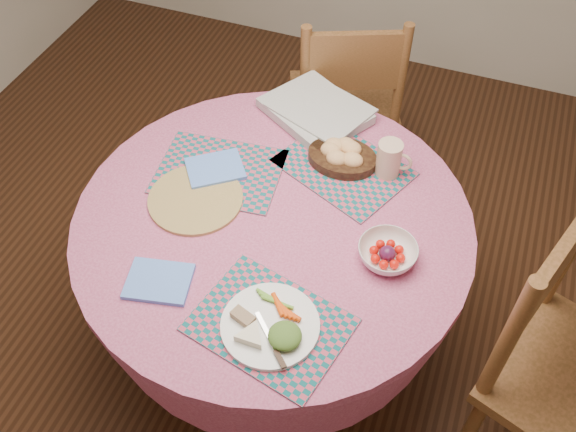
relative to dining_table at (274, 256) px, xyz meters
name	(u,v)px	position (x,y,z in m)	size (l,w,h in m)	color
ground	(276,341)	(0.00, 0.00, -0.56)	(4.00, 4.00, 0.00)	#331C0F
dining_table	(274,256)	(0.00, 0.00, 0.00)	(1.24, 1.24, 0.75)	#C95D8A
chair_right	(565,364)	(0.94, -0.07, 0.00)	(0.60, 0.62, 1.06)	brown
chair_back	(346,103)	(-0.03, 0.90, -0.05)	(0.58, 0.57, 0.97)	brown
placemat_front	(270,325)	(0.13, -0.36, 0.20)	(0.40, 0.30, 0.01)	#125E65
placemat_left	(219,171)	(-0.24, 0.12, 0.20)	(0.40, 0.30, 0.01)	#125E65
placemat_back	(344,167)	(0.14, 0.28, 0.20)	(0.40, 0.30, 0.01)	#125E65
wicker_trivet	(196,199)	(-0.26, -0.02, 0.20)	(0.30, 0.30, 0.01)	olive
napkin_near	(159,281)	(-0.21, -0.34, 0.20)	(0.18, 0.14, 0.01)	#5F90F6
napkin_far	(215,169)	(-0.25, 0.12, 0.21)	(0.18, 0.14, 0.01)	#5F90F6
dinner_plate	(272,326)	(0.14, -0.37, 0.22)	(0.27, 0.27, 0.05)	white
bread_bowl	(342,154)	(0.13, 0.31, 0.23)	(0.23, 0.23, 0.08)	black
latte_mug	(390,159)	(0.28, 0.31, 0.26)	(0.12, 0.08, 0.12)	beige
fruit_bowl	(387,253)	(0.37, -0.03, 0.22)	(0.23, 0.23, 0.05)	white
newspaper_stack	(316,110)	(-0.03, 0.50, 0.22)	(0.43, 0.41, 0.04)	silver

